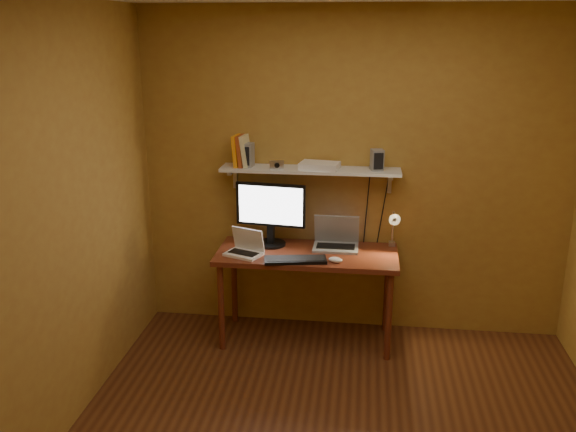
# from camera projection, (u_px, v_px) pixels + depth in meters

# --- Properties ---
(room) EXTENTS (3.44, 3.24, 2.64)m
(room) POSITION_uv_depth(u_px,v_px,m) (347.00, 242.00, 3.32)
(room) COLOR brown
(room) RESTS_ON ground
(desk) EXTENTS (1.40, 0.60, 0.75)m
(desk) POSITION_uv_depth(u_px,v_px,m) (307.00, 262.00, 4.76)
(desk) COLOR maroon
(desk) RESTS_ON ground
(wall_shelf) EXTENTS (1.40, 0.25, 0.21)m
(wall_shelf) POSITION_uv_depth(u_px,v_px,m) (310.00, 170.00, 4.74)
(wall_shelf) COLOR silver
(wall_shelf) RESTS_ON room
(monitor) EXTENTS (0.56, 0.26, 0.51)m
(monitor) POSITION_uv_depth(u_px,v_px,m) (271.00, 211.00, 4.81)
(monitor) COLOR black
(monitor) RESTS_ON desk
(laptop) EXTENTS (0.35, 0.26, 0.26)m
(laptop) POSITION_uv_depth(u_px,v_px,m) (336.00, 239.00, 4.82)
(laptop) COLOR gray
(laptop) RESTS_ON desk
(netbook) EXTENTS (0.32, 0.28, 0.20)m
(netbook) POSITION_uv_depth(u_px,v_px,m) (246.00, 247.00, 4.68)
(netbook) COLOR white
(netbook) RESTS_ON desk
(keyboard) EXTENTS (0.48, 0.23, 0.02)m
(keyboard) POSITION_uv_depth(u_px,v_px,m) (295.00, 260.00, 4.54)
(keyboard) COLOR black
(keyboard) RESTS_ON desk
(mouse) EXTENTS (0.12, 0.10, 0.04)m
(mouse) POSITION_uv_depth(u_px,v_px,m) (336.00, 260.00, 4.52)
(mouse) COLOR white
(mouse) RESTS_ON desk
(desk_lamp) EXTENTS (0.09, 0.23, 0.38)m
(desk_lamp) POSITION_uv_depth(u_px,v_px,m) (394.00, 225.00, 4.71)
(desk_lamp) COLOR silver
(desk_lamp) RESTS_ON desk
(speaker_left) EXTENTS (0.12, 0.12, 0.19)m
(speaker_left) POSITION_uv_depth(u_px,v_px,m) (246.00, 155.00, 4.76)
(speaker_left) COLOR gray
(speaker_left) RESTS_ON wall_shelf
(speaker_right) EXTENTS (0.11, 0.11, 0.16)m
(speaker_right) POSITION_uv_depth(u_px,v_px,m) (377.00, 160.00, 4.64)
(speaker_right) COLOR gray
(speaker_right) RESTS_ON wall_shelf
(books) EXTENTS (0.14, 0.17, 0.25)m
(books) POSITION_uv_depth(u_px,v_px,m) (242.00, 151.00, 4.76)
(books) COLOR orange
(books) RESTS_ON wall_shelf
(shelf_camera) EXTENTS (0.11, 0.06, 0.06)m
(shelf_camera) POSITION_uv_depth(u_px,v_px,m) (277.00, 165.00, 4.70)
(shelf_camera) COLOR silver
(shelf_camera) RESTS_ON wall_shelf
(router) EXTENTS (0.32, 0.24, 0.05)m
(router) POSITION_uv_depth(u_px,v_px,m) (320.00, 166.00, 4.71)
(router) COLOR white
(router) RESTS_ON wall_shelf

